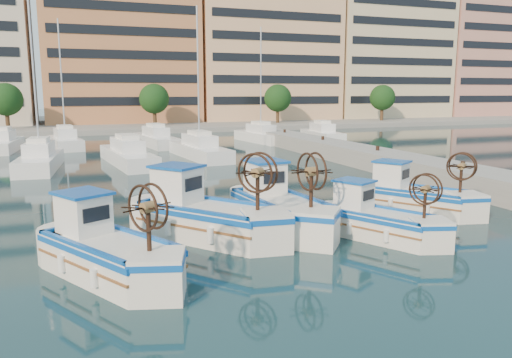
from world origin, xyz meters
name	(u,v)px	position (x,y,z in m)	size (l,w,h in m)	color
ground	(282,246)	(0.00, 0.00, 0.00)	(300.00, 300.00, 0.00)	#1A4245
quay	(437,172)	(13.00, 8.00, 0.60)	(3.00, 60.00, 1.20)	gray
waterfront	(175,53)	(9.23, 65.04, 11.10)	(180.00, 40.00, 25.60)	gray
yacht_marina	(117,149)	(-3.19, 27.17, 0.53)	(38.26, 21.16, 11.50)	white
fishing_boat_a	(106,249)	(-5.75, -0.87, 0.81)	(3.83, 4.83, 2.92)	silver
fishing_boat_b	(204,214)	(-2.24, 1.82, 0.89)	(4.72, 5.18, 3.23)	silver
fishing_boat_c	(279,206)	(0.77, 2.10, 0.87)	(2.61, 5.20, 3.17)	silver
fishing_boat_d	(376,219)	(3.52, -0.24, 0.70)	(3.26, 4.19, 2.53)	silver
fishing_boat_e	(413,195)	(7.16, 2.45, 0.76)	(3.81, 4.52, 2.76)	silver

